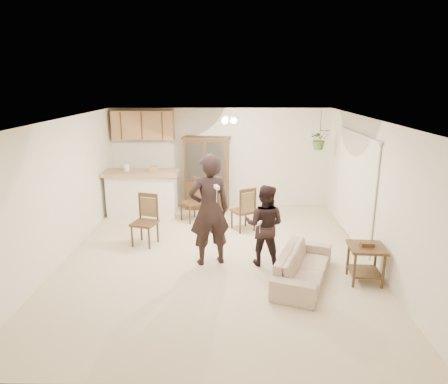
{
  "coord_description": "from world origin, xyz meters",
  "views": [
    {
      "loc": [
        0.26,
        -6.78,
        3.12
      ],
      "look_at": [
        0.14,
        0.4,
        1.13
      ],
      "focal_mm": 32.0,
      "sensor_mm": 36.0,
      "label": 1
    }
  ],
  "objects_px": {
    "china_hutch": "(207,174)",
    "chair_hutch_left": "(192,209)",
    "adult": "(209,215)",
    "child": "(265,228)",
    "side_table": "(365,263)",
    "chair_hutch_right": "(243,218)",
    "sofa": "(304,260)",
    "chair_bar": "(145,231)"
  },
  "relations": [
    {
      "from": "china_hutch",
      "to": "chair_hutch_left",
      "type": "xyz_separation_m",
      "value": [
        -0.29,
        -0.94,
        -0.62
      ]
    },
    {
      "from": "adult",
      "to": "child",
      "type": "bearing_deg",
      "value": 160.3
    },
    {
      "from": "side_table",
      "to": "chair_hutch_right",
      "type": "bearing_deg",
      "value": 129.57
    },
    {
      "from": "child",
      "to": "side_table",
      "type": "distance_m",
      "value": 1.73
    },
    {
      "from": "sofa",
      "to": "child",
      "type": "height_order",
      "value": "child"
    },
    {
      "from": "sofa",
      "to": "child",
      "type": "distance_m",
      "value": 0.91
    },
    {
      "from": "sofa",
      "to": "adult",
      "type": "relative_size",
      "value": 1.04
    },
    {
      "from": "side_table",
      "to": "china_hutch",
      "type": "bearing_deg",
      "value": 125.94
    },
    {
      "from": "adult",
      "to": "chair_bar",
      "type": "height_order",
      "value": "adult"
    },
    {
      "from": "chair_bar",
      "to": "side_table",
      "type": "bearing_deg",
      "value": -4.22
    },
    {
      "from": "adult",
      "to": "chair_bar",
      "type": "distance_m",
      "value": 1.67
    },
    {
      "from": "adult",
      "to": "chair_hutch_right",
      "type": "bearing_deg",
      "value": -129.25
    },
    {
      "from": "adult",
      "to": "child",
      "type": "relative_size",
      "value": 1.33
    },
    {
      "from": "adult",
      "to": "side_table",
      "type": "relative_size",
      "value": 2.67
    },
    {
      "from": "chair_hutch_left",
      "to": "chair_hutch_right",
      "type": "xyz_separation_m",
      "value": [
        1.16,
        -0.58,
        -0.0
      ]
    },
    {
      "from": "chair_bar",
      "to": "sofa",
      "type": "bearing_deg",
      "value": -10.47
    },
    {
      "from": "sofa",
      "to": "adult",
      "type": "height_order",
      "value": "adult"
    },
    {
      "from": "adult",
      "to": "china_hutch",
      "type": "relative_size",
      "value": 0.99
    },
    {
      "from": "side_table",
      "to": "chair_hutch_right",
      "type": "height_order",
      "value": "chair_hutch_right"
    },
    {
      "from": "chair_hutch_right",
      "to": "child",
      "type": "bearing_deg",
      "value": 71.12
    },
    {
      "from": "child",
      "to": "chair_hutch_right",
      "type": "relative_size",
      "value": 1.39
    },
    {
      "from": "child",
      "to": "china_hutch",
      "type": "relative_size",
      "value": 0.74
    },
    {
      "from": "chair_bar",
      "to": "chair_hutch_right",
      "type": "distance_m",
      "value": 2.13
    },
    {
      "from": "china_hutch",
      "to": "chair_hutch_left",
      "type": "relative_size",
      "value": 1.85
    },
    {
      "from": "sofa",
      "to": "side_table",
      "type": "xyz_separation_m",
      "value": [
        0.99,
        0.0,
        -0.05
      ]
    },
    {
      "from": "child",
      "to": "china_hutch",
      "type": "distance_m",
      "value": 3.42
    },
    {
      "from": "adult",
      "to": "china_hutch",
      "type": "height_order",
      "value": "china_hutch"
    },
    {
      "from": "chair_hutch_right",
      "to": "sofa",
      "type": "bearing_deg",
      "value": 81.78
    },
    {
      "from": "chair_hutch_left",
      "to": "chair_hutch_right",
      "type": "relative_size",
      "value": 1.02
    },
    {
      "from": "adult",
      "to": "china_hutch",
      "type": "xyz_separation_m",
      "value": [
        -0.23,
        3.17,
        0.0
      ]
    },
    {
      "from": "chair_bar",
      "to": "chair_hutch_right",
      "type": "height_order",
      "value": "chair_bar"
    },
    {
      "from": "child",
      "to": "chair_bar",
      "type": "relative_size",
      "value": 1.34
    },
    {
      "from": "adult",
      "to": "side_table",
      "type": "xyz_separation_m",
      "value": [
        2.53,
        -0.64,
        -0.58
      ]
    },
    {
      "from": "sofa",
      "to": "chair_hutch_right",
      "type": "relative_size",
      "value": 1.92
    },
    {
      "from": "sofa",
      "to": "chair_hutch_left",
      "type": "bearing_deg",
      "value": 56.36
    },
    {
      "from": "child",
      "to": "chair_bar",
      "type": "bearing_deg",
      "value": -1.54
    },
    {
      "from": "chair_hutch_left",
      "to": "chair_hutch_right",
      "type": "height_order",
      "value": "chair_hutch_left"
    },
    {
      "from": "child",
      "to": "chair_hutch_left",
      "type": "distance_m",
      "value": 2.73
    },
    {
      "from": "chair_hutch_left",
      "to": "side_table",
      "type": "bearing_deg",
      "value": 8.15
    },
    {
      "from": "chair_hutch_left",
      "to": "china_hutch",
      "type": "bearing_deg",
      "value": 124.09
    },
    {
      "from": "child",
      "to": "side_table",
      "type": "xyz_separation_m",
      "value": [
        1.57,
        -0.62,
        -0.36
      ]
    },
    {
      "from": "china_hutch",
      "to": "chair_hutch_left",
      "type": "height_order",
      "value": "china_hutch"
    }
  ]
}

